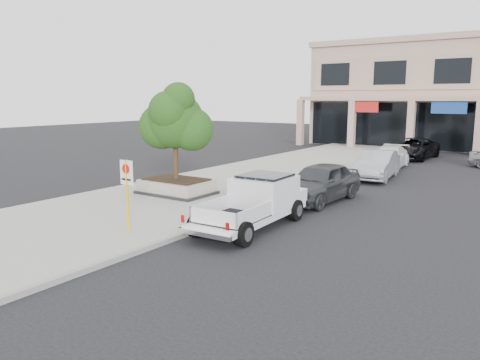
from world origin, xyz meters
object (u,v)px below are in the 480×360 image
object	(u,v)px
curb_car_a	(320,182)
curb_car_b	(377,165)
curb_car_c	(389,157)
no_parking_sign	(127,186)
pickup_truck	(250,203)
planter	(176,186)
curb_car_d	(413,148)
planter_tree	(180,120)

from	to	relation	value
curb_car_a	curb_car_b	xyz separation A→B (m)	(0.20, 6.95, -0.06)
curb_car_a	curb_car_c	size ratio (longest dim) A/B	1.02
no_parking_sign	pickup_truck	xyz separation A→B (m)	(2.78, 2.91, -0.77)
no_parking_sign	curb_car_b	xyz separation A→B (m)	(3.13, 15.05, -0.87)
planter	pickup_truck	size ratio (longest dim) A/B	0.58
curb_car_a	curb_car_d	bearing A→B (deg)	95.53
planter_tree	no_parking_sign	size ratio (longest dim) A/B	1.74
planter	curb_car_a	xyz separation A→B (m)	(5.66, 2.79, 0.35)
planter	curb_car_d	xyz separation A→B (m)	(5.26, 19.62, 0.28)
curb_car_c	no_parking_sign	bearing A→B (deg)	-101.82
pickup_truck	no_parking_sign	bearing A→B (deg)	-135.82
planter	curb_car_b	size ratio (longest dim) A/B	0.69
curb_car_b	curb_car_c	distance (m)	4.34
curb_car_d	curb_car_c	bearing A→B (deg)	-87.34
planter	pickup_truck	bearing A→B (deg)	-23.61
no_parking_sign	curb_car_d	distance (m)	25.08
curb_car_c	curb_car_a	bearing A→B (deg)	-92.18
curb_car_b	curb_car_d	distance (m)	9.91
pickup_truck	curb_car_b	world-z (taller)	pickup_truck
curb_car_a	no_parking_sign	bearing A→B (deg)	-105.69
pickup_truck	curb_car_a	distance (m)	5.20
planter	curb_car_a	size ratio (longest dim) A/B	0.66
curb_car_c	curb_car_b	bearing A→B (deg)	-85.70
curb_car_b	pickup_truck	bearing A→B (deg)	-97.77
no_parking_sign	curb_car_b	world-z (taller)	no_parking_sign
planter	pickup_truck	world-z (taller)	pickup_truck
planter_tree	curb_car_b	xyz separation A→B (m)	(5.72, 9.58, -2.65)
curb_car_b	curb_car_d	bearing A→B (deg)	87.34
pickup_truck	curb_car_d	size ratio (longest dim) A/B	1.01
no_parking_sign	curb_car_a	bearing A→B (deg)	70.13
planter_tree	curb_car_b	distance (m)	11.47
planter_tree	curb_car_b	bearing A→B (deg)	59.16
curb_car_c	curb_car_d	bearing A→B (deg)	84.66
planter_tree	curb_car_c	size ratio (longest dim) A/B	0.85
planter	planter_tree	bearing A→B (deg)	48.97
planter_tree	curb_car_c	world-z (taller)	planter_tree
planter	curb_car_b	bearing A→B (deg)	58.98
pickup_truck	curb_car_b	distance (m)	12.15
planter	curb_car_a	bearing A→B (deg)	26.23
curb_car_b	planter_tree	bearing A→B (deg)	-126.96
pickup_truck	curb_car_c	bearing A→B (deg)	88.95
planter_tree	curb_car_d	size ratio (longest dim) A/B	0.74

